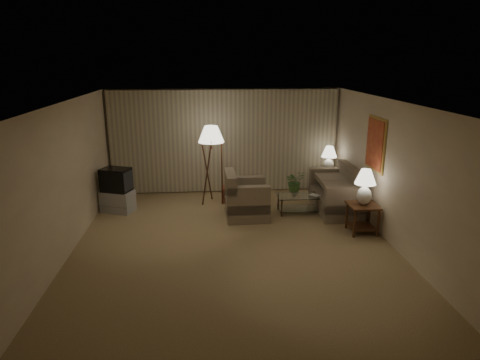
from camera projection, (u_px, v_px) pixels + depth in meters
name	position (u px, v px, depth m)	size (l,w,h in m)	color
ground	(234.00, 244.00, 8.20)	(7.00, 7.00, 0.00)	tan
room_shell	(230.00, 140.00, 9.17)	(6.04, 7.02, 2.72)	beige
sofa	(336.00, 194.00, 9.95)	(1.87, 1.04, 0.80)	gray
armchair	(247.00, 199.00, 9.51)	(1.00, 0.95, 0.82)	gray
side_table_near	(363.00, 213.00, 8.66)	(0.58, 0.58, 0.60)	#3B1E10
side_table_far	(328.00, 180.00, 11.09)	(0.46, 0.38, 0.60)	#3B1E10
table_lamp_near	(365.00, 184.00, 8.49)	(0.42, 0.42, 0.73)	white
table_lamp_far	(329.00, 157.00, 10.92)	(0.40, 0.40, 0.69)	white
coffee_table	(300.00, 201.00, 9.82)	(1.09, 0.59, 0.41)	silver
tv_cabinet	(118.00, 201.00, 9.89)	(0.82, 0.66, 0.50)	#9E9FA1
crt_tv	(116.00, 180.00, 9.75)	(0.74, 0.63, 0.53)	black
floor_lamp	(212.00, 163.00, 10.28)	(0.62, 0.62, 1.90)	#3B1E10
ottoman	(233.00, 194.00, 10.60)	(0.57, 0.57, 0.38)	#A74E38
vase	(294.00, 192.00, 9.74)	(0.15, 0.15, 0.15)	silver
flowers	(295.00, 179.00, 9.66)	(0.44, 0.38, 0.49)	#436E31
book	(312.00, 196.00, 9.70)	(0.17, 0.23, 0.02)	olive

